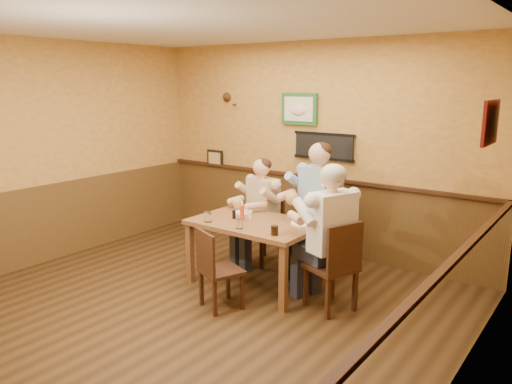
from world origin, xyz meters
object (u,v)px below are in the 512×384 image
(chair_back_right, at_px, (319,233))
(hot_sauce_bottle, at_px, (242,212))
(pepper_shaker, at_px, (234,215))
(diner_white_elder, at_px, (332,246))
(water_glass_left, at_px, (208,217))
(chair_right_end, at_px, (331,265))
(water_glass_mid, at_px, (239,224))
(dining_table, at_px, (255,229))
(chair_back_left, at_px, (263,230))
(cola_tumbler, at_px, (274,230))
(diner_blue_polo, at_px, (320,215))
(salt_shaker, at_px, (250,216))
(chair_near_side, at_px, (221,269))
(diner_tan_shirt, at_px, (263,217))

(chair_back_right, distance_m, hot_sauce_bottle, 1.05)
(pepper_shaker, bearing_deg, diner_white_elder, 0.21)
(water_glass_left, bearing_deg, chair_right_end, 11.49)
(water_glass_mid, bearing_deg, chair_right_end, 16.32)
(dining_table, distance_m, hot_sauce_bottle, 0.24)
(chair_back_left, relative_size, chair_back_right, 0.85)
(hot_sauce_bottle, relative_size, pepper_shaker, 2.08)
(cola_tumbler, bearing_deg, pepper_shaker, 161.37)
(cola_tumbler, height_order, pepper_shaker, cola_tumbler)
(dining_table, xyz_separation_m, diner_blue_polo, (0.39, 0.77, 0.06))
(chair_back_right, bearing_deg, salt_shaker, -111.51)
(diner_white_elder, relative_size, water_glass_left, 11.43)
(water_glass_left, height_order, hot_sauce_bottle, hot_sauce_bottle)
(chair_back_left, relative_size, chair_near_side, 1.02)
(dining_table, xyz_separation_m, water_glass_mid, (0.04, -0.33, 0.14))
(chair_right_end, height_order, chair_near_side, chair_right_end)
(dining_table, bearing_deg, chair_back_right, 62.99)
(dining_table, xyz_separation_m, chair_near_side, (0.07, -0.68, -0.24))
(chair_near_side, distance_m, hot_sauce_bottle, 0.77)
(chair_right_end, height_order, cola_tumbler, chair_right_end)
(cola_tumbler, bearing_deg, dining_table, 147.43)
(salt_shaker, bearing_deg, chair_near_side, -77.06)
(dining_table, distance_m, water_glass_left, 0.55)
(cola_tumbler, bearing_deg, salt_shaker, 149.82)
(chair_near_side, relative_size, salt_shaker, 9.17)
(diner_tan_shirt, xyz_separation_m, diner_blue_polo, (0.75, 0.12, 0.11))
(diner_tan_shirt, bearing_deg, water_glass_mid, -54.51)
(water_glass_left, bearing_deg, diner_tan_shirt, 87.01)
(chair_back_right, xyz_separation_m, hot_sauce_bottle, (-0.52, -0.84, 0.35))
(dining_table, bearing_deg, salt_shaker, 164.78)
(diner_tan_shirt, distance_m, salt_shaker, 0.71)
(diner_tan_shirt, distance_m, hot_sauce_bottle, 0.80)
(chair_back_left, bearing_deg, dining_table, -47.68)
(chair_near_side, xyz_separation_m, diner_blue_polo, (0.32, 1.44, 0.30))
(dining_table, xyz_separation_m, hot_sauce_bottle, (-0.12, -0.07, 0.19))
(chair_back_right, relative_size, chair_right_end, 1.06)
(diner_tan_shirt, xyz_separation_m, diner_white_elder, (1.34, -0.70, 0.07))
(water_glass_mid, height_order, salt_shaker, water_glass_mid)
(chair_right_end, height_order, diner_white_elder, diner_white_elder)
(chair_back_left, height_order, chair_right_end, chair_right_end)
(diner_white_elder, xyz_separation_m, water_glass_left, (-1.39, -0.28, 0.14))
(dining_table, height_order, diner_tan_shirt, diner_tan_shirt)
(salt_shaker, bearing_deg, dining_table, -15.22)
(diner_tan_shirt, xyz_separation_m, hot_sauce_bottle, (0.23, -0.72, 0.25))
(dining_table, xyz_separation_m, chair_back_left, (-0.36, 0.65, -0.23))
(chair_near_side, relative_size, hot_sauce_bottle, 4.13)
(diner_blue_polo, xyz_separation_m, diner_white_elder, (0.60, -0.82, -0.04))
(cola_tumbler, bearing_deg, water_glass_left, -177.71)
(water_glass_left, height_order, cola_tumbler, water_glass_left)
(hot_sauce_bottle, bearing_deg, chair_back_right, 58.47)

